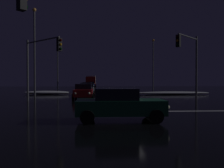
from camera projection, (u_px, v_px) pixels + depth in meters
name	position (u px, v px, depth m)	size (l,w,h in m)	color
ground	(123.00, 112.00, 14.87)	(120.00, 120.00, 0.10)	black
stop_line_north	(114.00, 101.00, 22.56)	(0.35, 13.17, 0.01)	white
centre_line_ns	(108.00, 94.00, 34.14)	(22.00, 0.15, 0.01)	yellow
snow_bank_left_curb	(47.00, 93.00, 32.71)	(6.29, 1.50, 0.49)	white
snow_bank_right_curb	(172.00, 93.00, 32.47)	(10.44, 1.50, 0.42)	white
sedan_red	(83.00, 91.00, 24.66)	(2.02, 4.33, 1.57)	maroon
sedan_silver	(87.00, 89.00, 31.02)	(2.02, 4.33, 1.57)	#B7B7BC
sedan_black	(86.00, 88.00, 37.22)	(2.02, 4.33, 1.57)	black
sedan_orange	(87.00, 86.00, 43.73)	(2.02, 4.33, 1.57)	#C66014
sedan_white	(88.00, 86.00, 48.93)	(2.02, 4.33, 1.57)	silver
sedan_blue	(91.00, 85.00, 55.73)	(2.02, 4.33, 1.57)	navy
box_truck	(91.00, 81.00, 63.69)	(2.68, 8.28, 3.08)	red
sedan_green_crossing	(119.00, 104.00, 11.53)	(4.33, 2.02, 1.57)	#14512D
traffic_signal_nw	(41.00, 57.00, 20.94)	(3.81, 3.81, 5.73)	#4C4C51
traffic_signal_ne	(189.00, 55.00, 22.13)	(3.10, 3.10, 6.24)	#4C4C51
streetlamp_left_near	(35.00, 46.00, 27.52)	(0.44, 0.44, 10.27)	#424247
streetlamp_left_far	(58.00, 60.00, 43.49)	(0.44, 0.44, 9.86)	#424247
streetlamp_right_far	(153.00, 61.00, 44.57)	(0.44, 0.44, 9.61)	#424247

